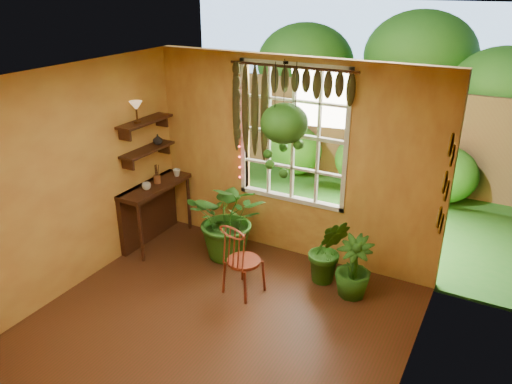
# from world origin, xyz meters

# --- Properties ---
(floor) EXTENTS (4.50, 4.50, 0.00)m
(floor) POSITION_xyz_m (0.00, 0.00, 0.00)
(floor) COLOR #502517
(floor) RESTS_ON ground
(ceiling) EXTENTS (4.50, 4.50, 0.00)m
(ceiling) POSITION_xyz_m (0.00, 0.00, 2.70)
(ceiling) COLOR white
(ceiling) RESTS_ON wall_back
(wall_back) EXTENTS (4.00, 0.00, 4.00)m
(wall_back) POSITION_xyz_m (0.00, 2.25, 1.35)
(wall_back) COLOR #E5B74E
(wall_back) RESTS_ON floor
(wall_left) EXTENTS (0.00, 4.50, 4.50)m
(wall_left) POSITION_xyz_m (-2.00, 0.00, 1.35)
(wall_left) COLOR #E5B74E
(wall_left) RESTS_ON floor
(wall_right) EXTENTS (0.00, 4.50, 4.50)m
(wall_right) POSITION_xyz_m (2.00, 0.00, 1.35)
(wall_right) COLOR #E5B74E
(wall_right) RESTS_ON floor
(window) EXTENTS (1.52, 0.10, 1.86)m
(window) POSITION_xyz_m (0.00, 2.28, 1.70)
(window) COLOR white
(window) RESTS_ON wall_back
(valance_vine) EXTENTS (1.70, 0.12, 1.10)m
(valance_vine) POSITION_xyz_m (-0.08, 2.16, 2.28)
(valance_vine) COLOR #3E1F10
(valance_vine) RESTS_ON window
(string_lights) EXTENTS (0.03, 0.03, 1.54)m
(string_lights) POSITION_xyz_m (-0.76, 2.19, 1.75)
(string_lights) COLOR #FF2633
(string_lights) RESTS_ON window
(wall_plates) EXTENTS (0.04, 0.32, 1.10)m
(wall_plates) POSITION_xyz_m (1.98, 1.79, 1.55)
(wall_plates) COLOR beige
(wall_plates) RESTS_ON wall_right
(counter_ledge) EXTENTS (0.40, 1.20, 0.90)m
(counter_ledge) POSITION_xyz_m (-1.91, 1.60, 0.55)
(counter_ledge) COLOR #3E1F10
(counter_ledge) RESTS_ON floor
(shelf_lower) EXTENTS (0.25, 0.90, 0.04)m
(shelf_lower) POSITION_xyz_m (-1.88, 1.60, 1.40)
(shelf_lower) COLOR #3E1F10
(shelf_lower) RESTS_ON wall_left
(shelf_upper) EXTENTS (0.25, 0.90, 0.04)m
(shelf_upper) POSITION_xyz_m (-1.88, 1.60, 1.80)
(shelf_upper) COLOR #3E1F10
(shelf_upper) RESTS_ON wall_left
(backyard) EXTENTS (14.00, 10.00, 12.00)m
(backyard) POSITION_xyz_m (0.24, 6.87, 1.28)
(backyard) COLOR #21621C
(backyard) RESTS_ON ground
(windsor_chair) EXTENTS (0.49, 0.51, 1.10)m
(windsor_chair) POSITION_xyz_m (-0.07, 1.05, 0.32)
(windsor_chair) COLOR maroon
(windsor_chair) RESTS_ON floor
(potted_plant_left) EXTENTS (1.26, 1.16, 1.17)m
(potted_plant_left) POSITION_xyz_m (-0.65, 1.73, 0.58)
(potted_plant_left) COLOR #195316
(potted_plant_left) RESTS_ON floor
(potted_plant_mid) EXTENTS (0.61, 0.55, 0.90)m
(potted_plant_mid) POSITION_xyz_m (0.75, 1.77, 0.45)
(potted_plant_mid) COLOR #195316
(potted_plant_mid) RESTS_ON floor
(potted_plant_right) EXTENTS (0.49, 0.49, 0.79)m
(potted_plant_right) POSITION_xyz_m (1.13, 1.63, 0.39)
(potted_plant_right) COLOR #195316
(potted_plant_right) RESTS_ON floor
(hanging_basket) EXTENTS (0.58, 0.58, 1.38)m
(hanging_basket) POSITION_xyz_m (0.06, 1.86, 1.90)
(hanging_basket) COLOR black
(hanging_basket) RESTS_ON ceiling
(cup_a) EXTENTS (0.15, 0.15, 0.10)m
(cup_a) POSITION_xyz_m (-1.78, 1.40, 0.95)
(cup_a) COLOR silver
(cup_a) RESTS_ON counter_ledge
(cup_b) EXTENTS (0.14, 0.14, 0.10)m
(cup_b) POSITION_xyz_m (-1.72, 2.01, 0.95)
(cup_b) COLOR beige
(cup_b) RESTS_ON counter_ledge
(brush_jar) EXTENTS (0.10, 0.10, 0.35)m
(brush_jar) POSITION_xyz_m (-1.80, 1.66, 1.04)
(brush_jar) COLOR brown
(brush_jar) RESTS_ON counter_ledge
(shelf_vase) EXTENTS (0.18, 0.18, 0.14)m
(shelf_vase) POSITION_xyz_m (-1.87, 1.82, 1.49)
(shelf_vase) COLOR #B2AD99
(shelf_vase) RESTS_ON shelf_lower
(tiffany_lamp) EXTENTS (0.17, 0.17, 0.29)m
(tiffany_lamp) POSITION_xyz_m (-1.86, 1.44, 2.03)
(tiffany_lamp) COLOR #573418
(tiffany_lamp) RESTS_ON shelf_upper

